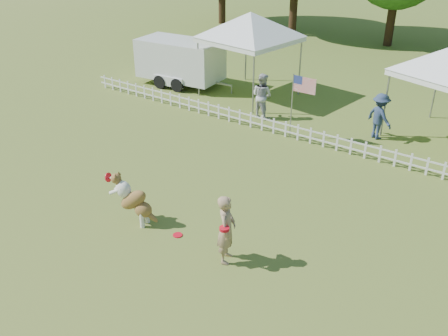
% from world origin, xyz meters
% --- Properties ---
extents(ground, '(120.00, 120.00, 0.00)m').
position_xyz_m(ground, '(0.00, 0.00, 0.00)').
color(ground, '#45641F').
rests_on(ground, ground).
extents(picket_fence, '(22.00, 0.08, 0.60)m').
position_xyz_m(picket_fence, '(0.00, 7.00, 0.30)').
color(picket_fence, silver).
rests_on(picket_fence, ground).
extents(handler, '(0.63, 0.74, 1.72)m').
position_xyz_m(handler, '(1.17, -0.05, 0.86)').
color(handler, '#9E7E5F').
rests_on(handler, ground).
extents(dog, '(1.37, 0.68, 1.35)m').
position_xyz_m(dog, '(-1.69, -0.16, 0.68)').
color(dog, brown).
rests_on(dog, ground).
extents(frisbee_on_turf, '(0.25, 0.25, 0.02)m').
position_xyz_m(frisbee_on_turf, '(-0.40, 0.02, 0.01)').
color(frisbee_on_turf, red).
rests_on(frisbee_on_turf, ground).
extents(canopy_tent_left, '(3.81, 3.81, 3.51)m').
position_xyz_m(canopy_tent_left, '(-4.86, 10.07, 1.75)').
color(canopy_tent_left, white).
rests_on(canopy_tent_left, ground).
extents(cargo_trailer, '(4.99, 2.58, 2.11)m').
position_xyz_m(cargo_trailer, '(-8.27, 9.46, 1.06)').
color(cargo_trailer, silver).
rests_on(cargo_trailer, ground).
extents(flag_pole, '(0.91, 0.11, 2.37)m').
position_xyz_m(flag_pole, '(-1.11, 7.07, 1.18)').
color(flag_pole, gray).
rests_on(flag_pole, ground).
extents(spectator_a, '(0.95, 0.78, 1.78)m').
position_xyz_m(spectator_a, '(-2.98, 8.13, 0.89)').
color(spectator_a, '#ABAAB0').
rests_on(spectator_a, ground).
extents(spectator_b, '(1.24, 1.04, 1.67)m').
position_xyz_m(spectator_b, '(1.47, 8.85, 0.83)').
color(spectator_b, navy).
rests_on(spectator_b, ground).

